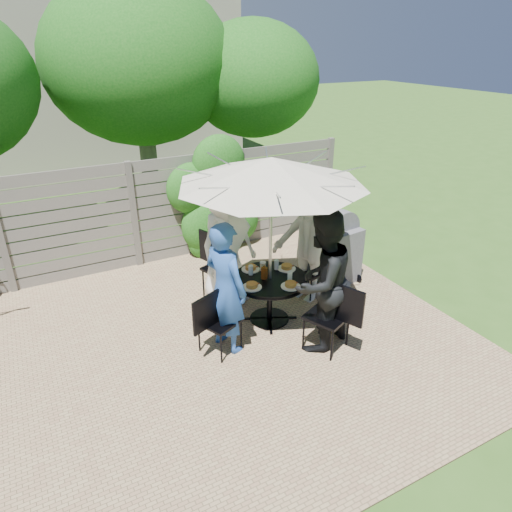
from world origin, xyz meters
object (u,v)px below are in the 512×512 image
chair_right (311,280)px  glass_right (276,265)px  plate_right (287,267)px  patio_table (270,291)px  person_front (321,282)px  glass_front (290,277)px  plate_left (252,286)px  umbrella (272,171)px  person_left (226,288)px  bbq_grill (340,250)px  plate_back (251,268)px  coffee_cup (263,267)px  chair_front (327,329)px  glass_back (251,270)px  person_back (227,242)px  chair_left (219,333)px  person_right (307,242)px  plate_front (291,285)px  syrup_jug (264,273)px  chair_back (222,279)px

chair_right → glass_right: (-0.70, -0.14, 0.50)m
plate_right → patio_table: bearing=-160.3°
person_front → glass_front: 0.61m
plate_right → glass_right: (-0.13, 0.06, 0.05)m
plate_left → plate_right: (0.68, 0.24, 0.00)m
umbrella → chair_right: 2.14m
umbrella → person_left: 1.54m
glass_front → bbq_grill: 1.55m
plate_back → coffee_cup: bearing=-34.8°
chair_front → coffee_cup: chair_front is taller
glass_back → patio_table: bearing=-48.3°
person_left → plate_right: person_left is taller
person_back → plate_left: 0.94m
patio_table → umbrella: 1.69m
chair_left → coffee_cup: (0.93, 0.57, 0.47)m
person_front → plate_right: 0.93m
glass_back → person_right: bearing=4.2°
plate_front → plate_right: (0.22, 0.46, 0.00)m
umbrella → syrup_jug: umbrella is taller
plate_back → glass_back: bearing=-116.6°
person_front → plate_left: (-0.62, 0.66, -0.22)m
person_back → glass_front: 1.12m
chair_back → person_left: size_ratio=0.58×
glass_front → glass_right: (0.02, 0.40, 0.00)m
glass_front → bbq_grill: bbq_grill is taller
glass_back → glass_front: bearing=-48.3°
chair_back → glass_right: bearing=16.8°
patio_table → bbq_grill: size_ratio=1.08×
person_back → chair_left: bearing=-139.3°
person_left → glass_back: 0.78m
umbrella → glass_back: 1.44m
umbrella → chair_left: (-0.91, -0.33, -1.89)m
patio_table → plate_left: plate_left is taller
chair_left → person_left: bearing=-3.5°
chair_right → coffee_cup: chair_right is taller
person_left → plate_right: 1.20m
patio_table → chair_left: size_ratio=1.45×
plate_right → person_back: bearing=133.1°
person_left → glass_right: bearing=-84.5°
patio_table → person_left: size_ratio=0.76×
chair_right → person_right: size_ratio=0.45×
patio_table → plate_front: size_ratio=5.10×
chair_back → person_front: (0.61, -1.69, 0.63)m
person_back → plate_right: bearing=-66.6°
syrup_jug → chair_left: bearing=-157.1°
patio_table → glass_right: (0.21, 0.19, 0.28)m
chair_front → coffee_cup: bearing=-9.2°
chair_back → glass_right: (0.53, -0.72, 0.45)m
plate_back → plate_front: (0.24, -0.68, 0.00)m
person_right → coffee_cup: 0.79m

